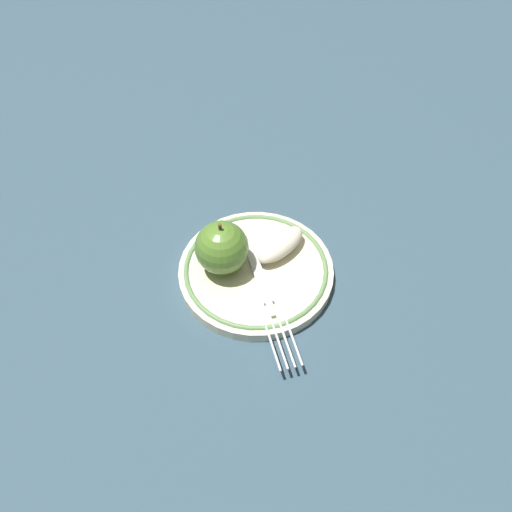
# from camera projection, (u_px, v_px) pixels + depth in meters

# --- Properties ---
(ground_plane) EXTENTS (2.00, 2.00, 0.00)m
(ground_plane) POSITION_uv_depth(u_px,v_px,m) (241.00, 277.00, 0.62)
(ground_plane) COLOR #375161
(plate) EXTENTS (0.19, 0.19, 0.02)m
(plate) POSITION_uv_depth(u_px,v_px,m) (256.00, 270.00, 0.62)
(plate) COLOR beige
(plate) RESTS_ON ground_plane
(apple_red_whole) EXTENTS (0.06, 0.06, 0.07)m
(apple_red_whole) POSITION_uv_depth(u_px,v_px,m) (223.00, 245.00, 0.59)
(apple_red_whole) COLOR #59872E
(apple_red_whole) RESTS_ON plate
(apple_slice_front) EXTENTS (0.08, 0.06, 0.02)m
(apple_slice_front) POSITION_uv_depth(u_px,v_px,m) (281.00, 244.00, 0.62)
(apple_slice_front) COLOR #F7EBCE
(apple_slice_front) RESTS_ON plate
(fork) EXTENTS (0.17, 0.12, 0.00)m
(fork) POSITION_uv_depth(u_px,v_px,m) (265.00, 292.00, 0.58)
(fork) COLOR silver
(fork) RESTS_ON plate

